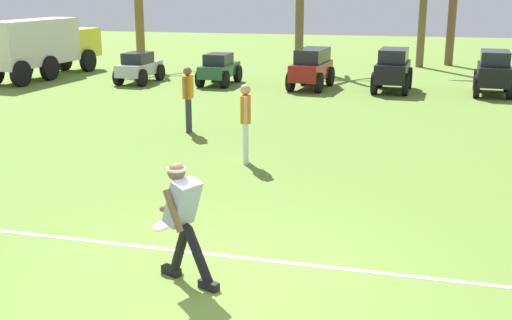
{
  "coord_description": "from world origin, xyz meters",
  "views": [
    {
      "loc": [
        2.05,
        -6.61,
        3.38
      ],
      "look_at": [
        -0.1,
        2.27,
        0.9
      ],
      "focal_mm": 45.0,
      "sensor_mm": 36.0,
      "label": 1
    }
  ],
  "objects": [
    {
      "name": "ground_plane",
      "position": [
        0.0,
        0.0,
        0.0
      ],
      "size": [
        80.0,
        80.0,
        0.0
      ],
      "primitive_type": "plane",
      "color": "olive"
    },
    {
      "name": "frisbee_thrower",
      "position": [
        -0.42,
        -0.01,
        0.8
      ],
      "size": [
        0.94,
        0.74,
        1.43
      ],
      "color": "black",
      "rests_on": "ground_plane"
    },
    {
      "name": "teammate_near_sideline",
      "position": [
        -1.03,
        5.23,
        0.94
      ],
      "size": [
        0.28,
        0.49,
        1.56
      ],
      "color": "silver",
      "rests_on": "ground_plane"
    },
    {
      "name": "parked_car_slot_e",
      "position": [
        4.62,
        15.13,
        0.74
      ],
      "size": [
        1.32,
        2.41,
        1.4
      ],
      "color": "black",
      "rests_on": "ground_plane"
    },
    {
      "name": "parked_car_slot_a",
      "position": [
        -7.49,
        14.88,
        0.56
      ],
      "size": [
        1.14,
        2.23,
        1.1
      ],
      "color": "#B7BABF",
      "rests_on": "ground_plane"
    },
    {
      "name": "parked_car_slot_c",
      "position": [
        -1.26,
        15.09,
        0.72
      ],
      "size": [
        1.37,
        2.48,
        1.34
      ],
      "color": "maroon",
      "rests_on": "ground_plane"
    },
    {
      "name": "box_truck",
      "position": [
        -11.53,
        15.34,
        1.23
      ],
      "size": [
        1.77,
        5.97,
        2.2
      ],
      "color": "yellow",
      "rests_on": "ground_plane"
    },
    {
      "name": "field_line_paint",
      "position": [
        0.0,
        0.77,
        0.0
      ],
      "size": [
        23.12,
        0.68,
        0.01
      ],
      "primitive_type": "cube",
      "rotation": [
        0.0,
        0.0,
        -0.03
      ],
      "color": "white",
      "rests_on": "ground_plane"
    },
    {
      "name": "frisbee_in_flight",
      "position": [
        -0.85,
        0.41,
        0.5
      ],
      "size": [
        0.38,
        0.38,
        0.11
      ],
      "color": "white"
    },
    {
      "name": "parked_car_slot_d",
      "position": [
        1.45,
        15.06,
        0.74
      ],
      "size": [
        1.29,
        2.4,
        1.4
      ],
      "color": "black",
      "rests_on": "ground_plane"
    },
    {
      "name": "parked_car_slot_b",
      "position": [
        -4.57,
        15.16,
        0.56
      ],
      "size": [
        1.14,
        2.22,
        1.1
      ],
      "color": "#235133",
      "rests_on": "ground_plane"
    },
    {
      "name": "teammate_midfield",
      "position": [
        -3.05,
        7.6,
        0.94
      ],
      "size": [
        0.25,
        0.5,
        1.56
      ],
      "color": "#33333D",
      "rests_on": "ground_plane"
    }
  ]
}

